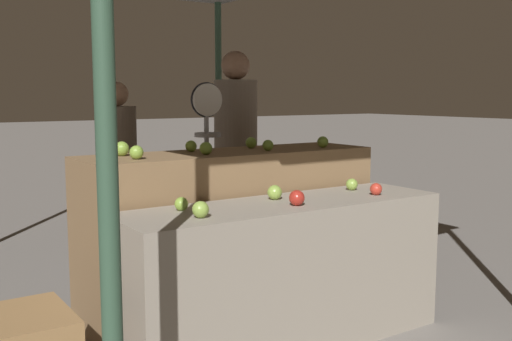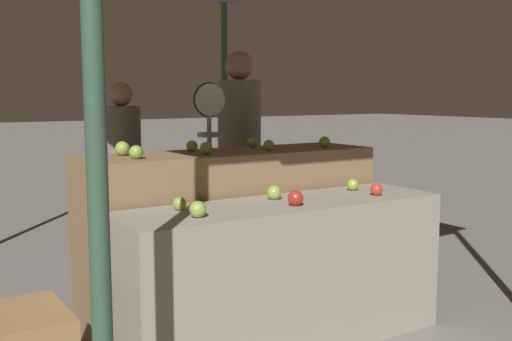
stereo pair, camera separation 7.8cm
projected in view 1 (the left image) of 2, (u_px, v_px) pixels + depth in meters
display_counter_front at (285, 274)px, 3.43m from camera, size 1.95×0.55×0.83m
display_counter_back at (231, 233)px, 3.91m from camera, size 1.95×0.55×1.08m
apple_front_0 at (201, 210)px, 2.95m from camera, size 0.08×0.08×0.08m
apple_front_1 at (297, 198)px, 3.27m from camera, size 0.09×0.09×0.09m
apple_front_2 at (376, 189)px, 3.62m from camera, size 0.07×0.07×0.07m
apple_front_3 at (181, 204)px, 3.13m from camera, size 0.07×0.07×0.07m
apple_front_4 at (274, 192)px, 3.46m from camera, size 0.09×0.09×0.09m
apple_front_5 at (352, 184)px, 3.80m from camera, size 0.08×0.08×0.08m
apple_back_0 at (136, 152)px, 3.37m from camera, size 0.08×0.08×0.08m
apple_back_1 at (206, 148)px, 3.62m from camera, size 0.08×0.08×0.08m
apple_back_2 at (268, 145)px, 3.87m from camera, size 0.07×0.07×0.07m
apple_back_3 at (323, 142)px, 4.12m from camera, size 0.08×0.08×0.08m
apple_back_4 at (122, 149)px, 3.55m from camera, size 0.09×0.09×0.09m
apple_back_5 at (191, 146)px, 3.81m from camera, size 0.07×0.07×0.07m
apple_back_6 at (251, 143)px, 4.06m from camera, size 0.08×0.08×0.08m
produce_scale at (207, 140)px, 4.49m from camera, size 0.26×0.20×1.53m
person_vendor_at_scale at (236, 143)px, 4.97m from camera, size 0.48×0.48×1.79m
person_customer_left at (118, 160)px, 5.02m from camera, size 0.43×0.43×1.54m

